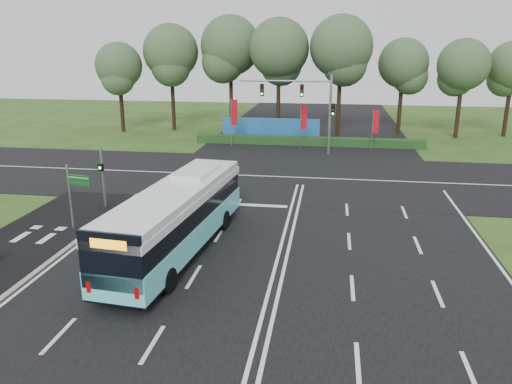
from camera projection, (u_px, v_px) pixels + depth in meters
ground at (283, 238)px, 25.32m from camera, size 120.00×120.00×0.00m
road_main at (283, 238)px, 25.31m from camera, size 20.00×120.00×0.04m
road_cross at (299, 178)px, 36.68m from camera, size 120.00×14.00×0.05m
bike_path at (22, 246)px, 24.28m from camera, size 5.00×18.00×0.06m
kerb_strip at (68, 248)px, 23.92m from camera, size 0.25×18.00×0.12m
city_bus at (177, 218)px, 23.10m from camera, size 3.65×12.23×3.46m
pedestrian_signal at (102, 175)px, 29.48m from camera, size 0.34×0.43×3.69m
street_sign at (74, 189)px, 25.72m from camera, size 1.37×0.32×3.55m
banner_flag_left at (233, 115)px, 47.60m from camera, size 0.62×0.31×4.52m
banner_flag_mid at (303, 120)px, 46.16m from camera, size 0.60×0.18×4.14m
banner_flag_right at (375, 124)px, 44.91m from camera, size 0.57×0.13×3.88m
traffic_light_gantry at (310, 102)px, 43.39m from camera, size 8.41×0.28×7.00m
hedge at (308, 141)px, 48.42m from camera, size 22.00×1.20×0.80m
blue_hoarding at (271, 129)px, 51.17m from camera, size 10.00×0.30×2.20m
eucalyptus_row at (298, 54)px, 52.76m from camera, size 46.45×8.68×12.58m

